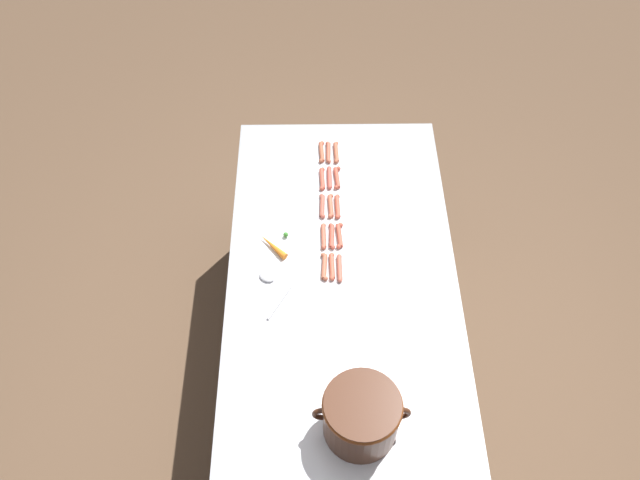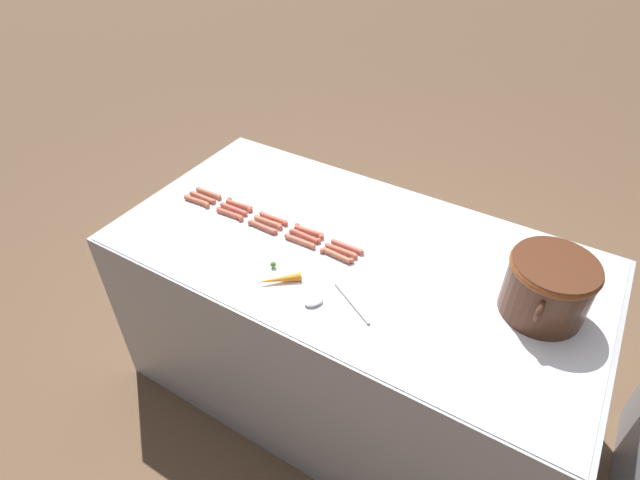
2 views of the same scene
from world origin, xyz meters
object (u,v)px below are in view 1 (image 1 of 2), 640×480
hot_dog_13 (324,236)px  hot_dog_11 (322,179)px  hot_dog_5 (328,152)px  carrot (273,245)px  bean_pot (361,415)px  hot_dog_8 (332,236)px  hot_dog_12 (322,206)px  hot_dog_1 (337,178)px  hot_dog_7 (331,206)px  hot_dog_9 (332,267)px  hot_dog_14 (324,267)px  serving_spoon (272,284)px  hot_dog_6 (329,178)px  hot_dog_3 (339,236)px  hot_dog_2 (337,207)px  hot_dog_4 (340,268)px  hot_dog_10 (322,152)px  hot_dog_0 (336,152)px

hot_dog_13 → hot_dog_11: bearing=-89.7°
hot_dog_5 → carrot: size_ratio=1.00×
bean_pot → hot_dog_8: bearing=-84.6°
bean_pot → hot_dog_12: bearing=-83.3°
hot_dog_11 → carrot: 0.46m
hot_dog_1 → hot_dog_11: 0.07m
hot_dog_7 → bean_pot: (-0.09, 1.08, 0.11)m
hot_dog_8 → bean_pot: 0.91m
hot_dog_9 → hot_dog_14: (0.03, -0.00, 0.00)m
serving_spoon → hot_dog_7: bearing=-121.0°
hot_dog_1 → hot_dog_12: 0.19m
hot_dog_14 → hot_dog_8: bearing=-102.2°
hot_dog_1 → hot_dog_9: size_ratio=1.00×
hot_dog_6 → hot_dog_12: same height
hot_dog_7 → hot_dog_14: size_ratio=1.00×
hot_dog_1 → hot_dog_3: size_ratio=1.00×
hot_dog_1 → hot_dog_6: size_ratio=1.00×
hot_dog_2 → hot_dog_3: bearing=91.2°
hot_dog_9 → hot_dog_7: bearing=-90.2°
hot_dog_11 → bean_pot: (-0.12, 1.25, 0.11)m
hot_dog_1 → hot_dog_5: same height
hot_dog_8 → serving_spoon: hot_dog_8 is taller
hot_dog_1 → hot_dog_4: size_ratio=1.00×
hot_dog_3 → hot_dog_4: bearing=88.7°
hot_dog_6 → bean_pot: bearing=94.0°
hot_dog_13 → bean_pot: bearing=97.8°
hot_dog_11 → hot_dog_13: same height
hot_dog_10 → hot_dog_11: (-0.00, 0.18, 0.00)m
hot_dog_0 → hot_dog_4: bearing=89.7°
hot_dog_14 → carrot: carrot is taller
hot_dog_2 → hot_dog_3: 0.17m
hot_dog_6 → hot_dog_11: same height
hot_dog_1 → hot_dog_6: same height
hot_dog_0 → carrot: size_ratio=1.00×
hot_dog_2 → hot_dog_7: bearing=-7.6°
hot_dog_8 → hot_dog_14: 0.17m
hot_dog_0 → hot_dog_7: (0.03, 0.35, 0.00)m
hot_dog_7 → serving_spoon: hot_dog_7 is taller
hot_dog_8 → bean_pot: bean_pot is taller
hot_dog_13 → hot_dog_0: bearing=-97.6°
hot_dog_14 → serving_spoon: size_ratio=0.58×
hot_dog_3 → hot_dog_12: size_ratio=1.00×
hot_dog_0 → hot_dog_5: same height
hot_dog_5 → hot_dog_10: 0.03m
hot_dog_0 → serving_spoon: size_ratio=0.58×
hot_dog_0 → hot_dog_7: size_ratio=1.00×
hot_dog_7 → hot_dog_2: bearing=172.4°
hot_dog_1 → serving_spoon: hot_dog_1 is taller
hot_dog_0 → hot_dog_13: size_ratio=1.00×
bean_pot → hot_dog_4: bearing=-85.7°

